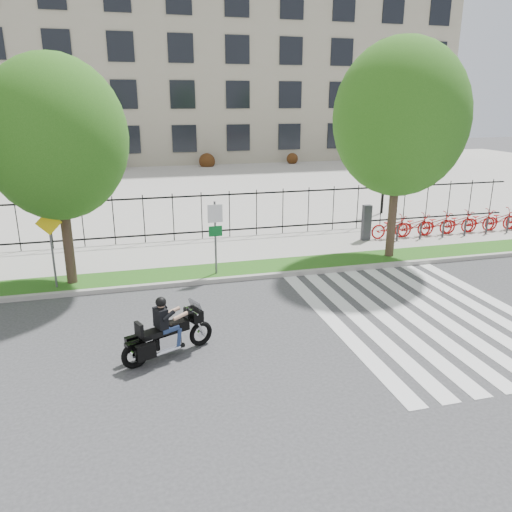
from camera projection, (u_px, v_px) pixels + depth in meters
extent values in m
plane|color=#363638|center=(258.00, 335.00, 12.95)|extent=(120.00, 120.00, 0.00)
cube|color=#9F9C96|center=(226.00, 280.00, 16.71)|extent=(60.00, 0.20, 0.15)
cube|color=#1C4D13|center=(222.00, 271.00, 17.49)|extent=(60.00, 1.50, 0.15)
cube|color=#ACAAA1|center=(209.00, 252.00, 19.80)|extent=(60.00, 3.50, 0.15)
cube|color=#ACAAA1|center=(168.00, 184.00, 36.00)|extent=(80.00, 34.00, 0.10)
cube|color=gray|center=(145.00, 58.00, 51.47)|extent=(60.00, 20.00, 20.00)
cylinder|color=black|center=(384.00, 177.00, 25.87)|extent=(0.14, 0.14, 4.00)
cylinder|color=black|center=(387.00, 140.00, 25.30)|extent=(0.06, 0.70, 0.70)
sphere|color=white|center=(381.00, 138.00, 25.18)|extent=(0.36, 0.36, 0.36)
sphere|color=white|center=(393.00, 138.00, 25.35)|extent=(0.36, 0.36, 0.36)
cylinder|color=#3A2B20|center=(67.00, 233.00, 15.77)|extent=(0.32, 0.32, 3.30)
ellipsoid|color=#1F5814|center=(56.00, 138.00, 14.89)|extent=(4.27, 4.27, 4.92)
cylinder|color=#3A2B20|center=(393.00, 209.00, 18.52)|extent=(0.32, 0.32, 3.64)
ellipsoid|color=#1F5814|center=(400.00, 118.00, 17.55)|extent=(4.77, 4.77, 5.49)
cube|color=#2D2D33|center=(366.00, 223.00, 20.95)|extent=(0.35, 0.25, 1.50)
imported|color=#B71211|center=(392.00, 227.00, 21.32)|extent=(1.88, 0.66, 0.99)
cylinder|color=#2D2D33|center=(397.00, 233.00, 20.90)|extent=(0.08, 0.08, 0.70)
imported|color=#B71211|center=(414.00, 225.00, 21.59)|extent=(1.88, 0.66, 0.99)
cylinder|color=#2D2D33|center=(421.00, 231.00, 21.17)|extent=(0.08, 0.08, 0.70)
imported|color=#B71211|center=(437.00, 224.00, 21.86)|extent=(1.88, 0.66, 0.99)
cylinder|color=#2D2D33|center=(443.00, 230.00, 21.44)|extent=(0.08, 0.08, 0.70)
imported|color=#B71211|center=(458.00, 222.00, 22.12)|extent=(1.88, 0.66, 0.99)
cylinder|color=#2D2D33|center=(465.00, 228.00, 21.71)|extent=(0.08, 0.08, 0.70)
imported|color=#B71211|center=(480.00, 221.00, 22.39)|extent=(1.88, 0.66, 0.99)
cylinder|color=#2D2D33|center=(487.00, 226.00, 21.97)|extent=(0.08, 0.08, 0.70)
imported|color=#B71211|center=(500.00, 219.00, 22.66)|extent=(1.88, 0.66, 0.99)
cylinder|color=#2D2D33|center=(508.00, 225.00, 22.24)|extent=(0.08, 0.08, 0.70)
cylinder|color=#59595B|center=(215.00, 238.00, 16.71)|extent=(0.07, 0.07, 2.50)
cube|color=white|center=(215.00, 214.00, 16.42)|extent=(0.50, 0.03, 0.60)
cube|color=#0C6626|center=(215.00, 231.00, 16.60)|extent=(0.45, 0.03, 0.35)
cylinder|color=#59595B|center=(52.00, 251.00, 15.47)|extent=(0.07, 0.07, 2.40)
cube|color=yellow|center=(49.00, 223.00, 15.16)|extent=(0.78, 0.03, 0.78)
torus|color=black|center=(201.00, 334.00, 12.31)|extent=(0.63, 0.36, 0.63)
torus|color=black|center=(135.00, 355.00, 11.28)|extent=(0.67, 0.39, 0.67)
cube|color=black|center=(194.00, 315.00, 12.03)|extent=(0.45, 0.57, 0.28)
cube|color=#26262B|center=(196.00, 306.00, 12.01)|extent=(0.31, 0.48, 0.28)
cube|color=silver|center=(167.00, 340.00, 11.74)|extent=(0.63, 0.50, 0.37)
cube|color=black|center=(177.00, 326.00, 11.81)|extent=(0.59, 0.49, 0.24)
cube|color=black|center=(154.00, 333.00, 11.46)|extent=(0.72, 0.56, 0.13)
cube|color=black|center=(139.00, 329.00, 11.19)|extent=(0.21, 0.32, 0.31)
cube|color=black|center=(146.00, 352.00, 11.11)|extent=(0.48, 0.32, 0.37)
cube|color=black|center=(135.00, 343.00, 11.53)|extent=(0.48, 0.32, 0.37)
cube|color=black|center=(161.00, 318.00, 11.47)|extent=(0.35, 0.42, 0.48)
sphere|color=tan|center=(161.00, 304.00, 11.39)|extent=(0.21, 0.21, 0.21)
sphere|color=black|center=(161.00, 302.00, 11.38)|extent=(0.25, 0.25, 0.25)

